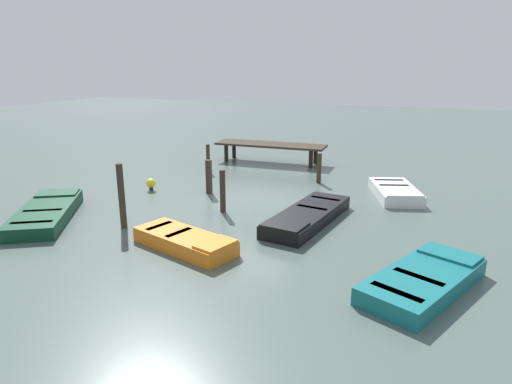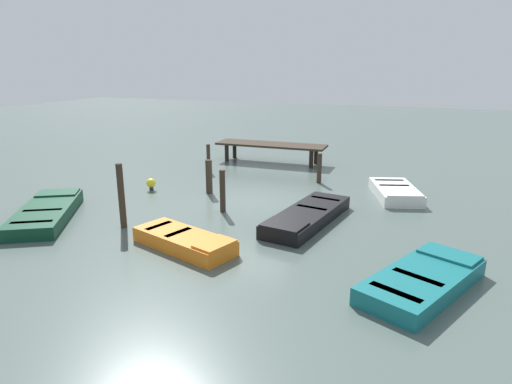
% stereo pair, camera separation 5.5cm
% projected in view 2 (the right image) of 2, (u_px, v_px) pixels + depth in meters
% --- Properties ---
extents(ground_plane, '(80.00, 80.00, 0.00)m').
position_uv_depth(ground_plane, '(256.00, 201.00, 16.02)').
color(ground_plane, '#4C5B56').
extents(dock_segment, '(5.47, 1.55, 0.95)m').
position_uv_depth(dock_segment, '(271.00, 146.00, 22.10)').
color(dock_segment, '#33281E').
rests_on(dock_segment, ground_plane).
extents(rowboat_teal, '(2.71, 3.67, 0.46)m').
position_uv_depth(rowboat_teal, '(423.00, 280.00, 9.72)').
color(rowboat_teal, '#14666B').
rests_on(rowboat_teal, ground_plane).
extents(rowboat_black, '(1.93, 4.26, 0.46)m').
position_uv_depth(rowboat_black, '(307.00, 216.00, 13.83)').
color(rowboat_black, black).
rests_on(rowboat_black, ground_plane).
extents(rowboat_white, '(2.22, 3.11, 0.46)m').
position_uv_depth(rowboat_white, '(395.00, 192.00, 16.45)').
color(rowboat_white, silver).
rests_on(rowboat_white, ground_plane).
extents(rowboat_dark_green, '(3.30, 4.17, 0.46)m').
position_uv_depth(rowboat_dark_green, '(46.00, 212.00, 14.18)').
color(rowboat_dark_green, '#0C3823').
rests_on(rowboat_dark_green, ground_plane).
extents(rowboat_orange, '(3.16, 1.98, 0.46)m').
position_uv_depth(rowboat_orange, '(185.00, 241.00, 11.89)').
color(rowboat_orange, orange).
rests_on(rowboat_orange, ground_plane).
extents(mooring_piling_center, '(0.19, 0.19, 1.96)m').
position_uv_depth(mooring_piling_center, '(121.00, 196.00, 13.22)').
color(mooring_piling_center, '#33281E').
rests_on(mooring_piling_center, ground_plane).
extents(mooring_piling_far_right, '(0.17, 0.17, 1.26)m').
position_uv_depth(mooring_piling_far_right, '(208.00, 158.00, 20.30)').
color(mooring_piling_far_right, '#33281E').
rests_on(mooring_piling_far_right, ground_plane).
extents(mooring_piling_mid_left, '(0.19, 0.19, 1.43)m').
position_uv_depth(mooring_piling_mid_left, '(223.00, 191.00, 14.71)').
color(mooring_piling_mid_left, '#33281E').
rests_on(mooring_piling_mid_left, ground_plane).
extents(mooring_piling_near_right, '(0.19, 0.19, 1.24)m').
position_uv_depth(mooring_piling_near_right, '(319.00, 168.00, 18.34)').
color(mooring_piling_near_right, '#33281E').
rests_on(mooring_piling_near_right, ground_plane).
extents(mooring_piling_mid_right, '(0.25, 0.25, 1.29)m').
position_uv_depth(mooring_piling_mid_right, '(209.00, 177.00, 16.87)').
color(mooring_piling_mid_right, '#33281E').
rests_on(mooring_piling_mid_right, ground_plane).
extents(marker_buoy, '(0.36, 0.36, 0.48)m').
position_uv_depth(marker_buoy, '(151.00, 183.00, 17.33)').
color(marker_buoy, '#262626').
rests_on(marker_buoy, ground_plane).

